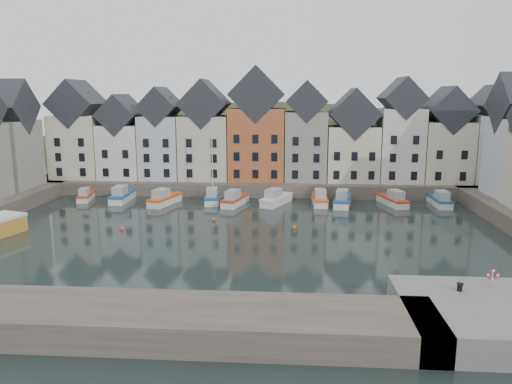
# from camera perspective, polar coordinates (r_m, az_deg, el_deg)

# --- Properties ---
(ground) EXTENTS (260.00, 260.00, 0.00)m
(ground) POSITION_cam_1_polar(r_m,az_deg,el_deg) (54.27, -1.95, -5.50)
(ground) COLOR black
(ground) RESTS_ON ground
(far_quay) EXTENTS (90.00, 16.00, 2.00)m
(far_quay) POSITION_cam_1_polar(r_m,az_deg,el_deg) (83.17, 0.18, 1.09)
(far_quay) COLOR #473E36
(far_quay) RESTS_ON ground
(near_wall) EXTENTS (50.00, 6.00, 2.00)m
(near_wall) POSITION_cam_1_polar(r_m,az_deg,el_deg) (36.52, -22.06, -13.20)
(near_wall) COLOR #473E36
(near_wall) RESTS_ON ground
(hillside) EXTENTS (153.60, 70.40, 64.00)m
(hillside) POSITION_cam_1_polar(r_m,az_deg,el_deg) (112.93, 1.08, -6.09)
(hillside) COLOR #1E3018
(hillside) RESTS_ON ground
(far_terrace) EXTENTS (72.37, 8.16, 17.78)m
(far_terrace) POSITION_cam_1_polar(r_m,az_deg,el_deg) (80.01, 2.40, 6.37)
(far_terrace) COLOR beige
(far_terrace) RESTS_ON far_quay
(mooring_buoys) EXTENTS (20.50, 5.50, 0.50)m
(mooring_buoys) POSITION_cam_1_polar(r_m,az_deg,el_deg) (59.83, -5.24, -3.80)
(mooring_buoys) COLOR #E34A1A
(mooring_buoys) RESTS_ON ground
(boat_a) EXTENTS (2.69, 5.69, 2.10)m
(boat_a) POSITION_cam_1_polar(r_m,az_deg,el_deg) (78.27, -18.89, -0.43)
(boat_a) COLOR silver
(boat_a) RESTS_ON ground
(boat_b) EXTENTS (2.25, 6.94, 2.65)m
(boat_b) POSITION_cam_1_polar(r_m,az_deg,el_deg) (75.83, -15.07, -0.45)
(boat_b) COLOR silver
(boat_b) RESTS_ON ground
(boat_c) EXTENTS (3.86, 7.05, 2.59)m
(boat_c) POSITION_cam_1_polar(r_m,az_deg,el_deg) (72.34, -10.47, -0.81)
(boat_c) COLOR silver
(boat_c) RESTS_ON ground
(boat_d) EXTENTS (2.63, 6.66, 12.41)m
(boat_d) POSITION_cam_1_polar(r_m,az_deg,el_deg) (72.72, -5.00, -0.57)
(boat_d) COLOR silver
(boat_d) RESTS_ON ground
(boat_e) EXTENTS (3.65, 6.86, 2.52)m
(boat_e) POSITION_cam_1_polar(r_m,az_deg,el_deg) (70.81, -2.45, -0.91)
(boat_e) COLOR silver
(boat_e) RESTS_ON ground
(boat_f) EXTENTS (4.73, 7.11, 2.63)m
(boat_f) POSITION_cam_1_polar(r_m,az_deg,el_deg) (71.15, 2.27, -0.82)
(boat_f) COLOR silver
(boat_f) RESTS_ON ground
(boat_g) EXTENTS (2.14, 6.58, 2.51)m
(boat_g) POSITION_cam_1_polar(r_m,az_deg,el_deg) (71.91, 7.30, -0.80)
(boat_g) COLOR silver
(boat_g) RESTS_ON ground
(boat_h) EXTENTS (3.29, 7.16, 2.65)m
(boat_h) POSITION_cam_1_polar(r_m,az_deg,el_deg) (71.47, 9.86, -0.92)
(boat_h) COLOR silver
(boat_h) RESTS_ON ground
(boat_i) EXTENTS (3.70, 6.85, 2.51)m
(boat_i) POSITION_cam_1_polar(r_m,az_deg,el_deg) (73.24, 15.40, -0.90)
(boat_i) COLOR silver
(boat_i) RESTS_ON ground
(boat_j) EXTENTS (2.14, 6.46, 2.47)m
(boat_j) POSITION_cam_1_polar(r_m,az_deg,el_deg) (75.04, 20.28, -0.92)
(boat_j) COLOR silver
(boat_j) RESTS_ON ground
(mooring_bollard) EXTENTS (0.48, 0.48, 0.56)m
(mooring_bollard) POSITION_cam_1_polar(r_m,az_deg,el_deg) (38.25, 22.27, -9.98)
(mooring_bollard) COLOR black
(mooring_bollard) RESTS_ON near_quay
(life_ring_post) EXTENTS (0.80, 0.17, 1.30)m
(life_ring_post) POSITION_cam_1_polar(r_m,az_deg,el_deg) (39.74, 25.42, -8.59)
(life_ring_post) COLOR gray
(life_ring_post) RESTS_ON near_quay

